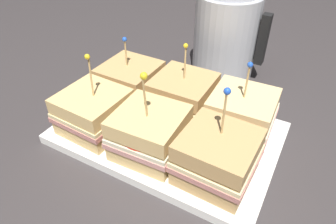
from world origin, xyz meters
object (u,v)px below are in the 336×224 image
at_px(sandwich_back_left, 131,82).
at_px(kettle_steel, 226,35).
at_px(sandwich_back_right, 241,114).
at_px(sandwich_front_center, 151,134).
at_px(sandwich_back_center, 182,96).
at_px(sandwich_front_left, 94,112).
at_px(serving_platter, 168,133).
at_px(sandwich_front_right, 217,157).

xyz_separation_m(sandwich_back_left, kettle_steel, (0.13, 0.23, 0.05)).
relative_size(sandwich_back_right, kettle_steel, 0.65).
xyz_separation_m(sandwich_front_center, sandwich_back_center, (-0.00, 0.13, -0.00)).
bearing_deg(kettle_steel, sandwich_front_left, -109.71).
height_order(sandwich_front_left, sandwich_back_left, sandwich_front_left).
distance_m(serving_platter, sandwich_front_center, 0.08).
bearing_deg(kettle_steel, sandwich_front_right, -71.23).
height_order(sandwich_front_right, sandwich_back_center, sandwich_front_right).
relative_size(serving_platter, sandwich_front_right, 2.52).
distance_m(sandwich_back_right, kettle_steel, 0.26).
height_order(sandwich_front_left, sandwich_front_center, sandwich_front_center).
distance_m(sandwich_front_left, sandwich_front_center, 0.13).
bearing_deg(sandwich_back_right, sandwich_back_center, -179.97).
distance_m(sandwich_back_left, sandwich_back_center, 0.12).
height_order(sandwich_front_center, kettle_steel, kettle_steel).
bearing_deg(sandwich_front_right, sandwich_front_left, -179.84).
distance_m(serving_platter, sandwich_back_left, 0.15).
distance_m(serving_platter, sandwich_front_left, 0.15).
relative_size(serving_platter, kettle_steel, 1.78).
distance_m(sandwich_front_center, sandwich_back_left, 0.18).
bearing_deg(serving_platter, sandwich_back_left, 154.64).
xyz_separation_m(sandwich_front_left, sandwich_front_right, (0.25, 0.00, 0.00)).
bearing_deg(sandwich_front_center, sandwich_back_center, 91.69).
height_order(sandwich_front_center, sandwich_front_right, same).
xyz_separation_m(serving_platter, sandwich_back_left, (-0.13, 0.06, 0.05)).
xyz_separation_m(sandwich_front_right, kettle_steel, (-0.12, 0.35, 0.05)).
relative_size(sandwich_front_right, kettle_steel, 0.71).
bearing_deg(sandwich_back_center, serving_platter, -89.20).
xyz_separation_m(serving_platter, sandwich_back_right, (0.12, 0.06, 0.05)).
bearing_deg(sandwich_front_center, sandwich_front_left, 179.03).
distance_m(sandwich_back_left, kettle_steel, 0.27).
distance_m(sandwich_front_right, kettle_steel, 0.38).
bearing_deg(sandwich_front_right, sandwich_back_left, 153.92).
xyz_separation_m(sandwich_front_left, sandwich_front_center, (0.13, -0.00, 0.00)).
height_order(sandwich_back_left, sandwich_back_right, sandwich_back_right).
height_order(serving_platter, kettle_steel, kettle_steel).
relative_size(serving_platter, sandwich_back_right, 2.72).
bearing_deg(sandwich_front_center, kettle_steel, 90.18).
distance_m(serving_platter, sandwich_back_center, 0.08).
distance_m(sandwich_front_center, sandwich_front_right, 0.12).
height_order(sandwich_back_left, sandwich_back_center, sandwich_back_center).
height_order(sandwich_front_center, sandwich_back_center, sandwich_front_center).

